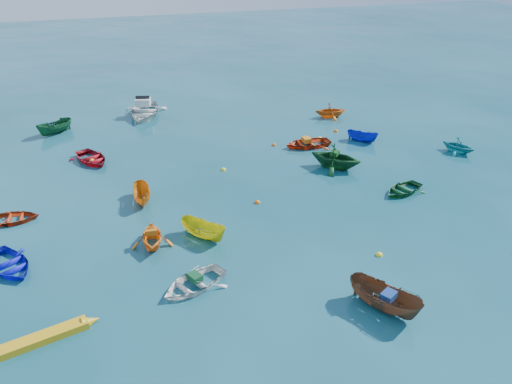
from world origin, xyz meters
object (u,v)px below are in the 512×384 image
object	(u,v)px
dinghy_white_near	(194,287)
kayak_yellow	(45,340)
dinghy_blue_sw	(10,269)
motorboat_white	(144,115)

from	to	relation	value
dinghy_white_near	kayak_yellow	world-z (taller)	dinghy_white_near
dinghy_blue_sw	dinghy_white_near	world-z (taller)	dinghy_blue_sw
dinghy_white_near	kayak_yellow	bearing A→B (deg)	-102.03
dinghy_white_near	kayak_yellow	size ratio (longest dim) A/B	0.78
kayak_yellow	motorboat_white	xyz separation A→B (m)	(6.87, 25.50, 0.00)
kayak_yellow	dinghy_white_near	bearing A→B (deg)	-90.84
dinghy_blue_sw	dinghy_white_near	bearing A→B (deg)	-55.21
dinghy_white_near	kayak_yellow	xyz separation A→B (m)	(-6.08, -1.42, 0.00)
dinghy_blue_sw	dinghy_white_near	xyz separation A→B (m)	(7.84, -3.98, 0.00)
dinghy_blue_sw	motorboat_white	world-z (taller)	motorboat_white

